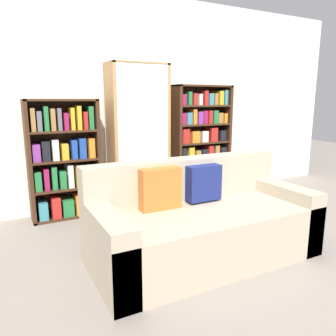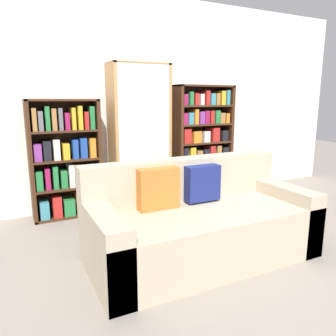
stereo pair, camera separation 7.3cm
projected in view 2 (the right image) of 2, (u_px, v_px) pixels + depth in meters
ground_plane at (264, 279)px, 2.58m from camera, size 16.00×16.00×0.00m
wall_back at (146, 102)px, 4.39m from camera, size 6.61×0.06×2.70m
couch at (200, 224)px, 2.89m from camera, size 1.97×0.89×0.85m
bookshelf_left at (66, 162)px, 3.87m from camera, size 0.81×0.32×1.39m
display_cabinet at (139, 137)px, 4.21m from camera, size 0.75×0.36×1.82m
bookshelf_right at (202, 144)px, 4.67m from camera, size 0.86×0.32×1.58m
wine_bottle at (203, 198)px, 4.16m from camera, size 0.09×0.09×0.39m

